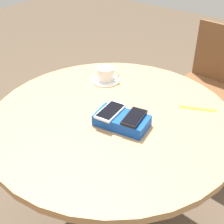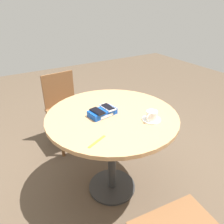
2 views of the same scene
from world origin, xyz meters
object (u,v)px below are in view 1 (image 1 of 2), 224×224
Objects in this scene: phone_white at (110,111)px; chair_far_side at (210,91)px; lanyard_strap at (198,109)px; coffee_cup at (106,74)px; round_table at (112,139)px; phone_black at (134,117)px; phone_box at (122,120)px; saucer at (106,80)px.

chair_far_side reaches higher than phone_white.
phone_white is 0.39m from lanyard_strap.
coffee_cup reaches higher than phone_white.
phone_white is 0.34m from coffee_cup.
phone_black is at bearing 172.32° from round_table.
lanyard_strap is at bearing 103.59° from chair_far_side.
coffee_cup is at bearing -49.85° from phone_white.
chair_far_side is at bearing -91.53° from phone_box.
coffee_cup is at bearing -48.18° from round_table.
saucer is at bearing -49.47° from phone_white.
phone_black is at bearing 142.92° from coffee_cup.
phone_box is 2.05× the size of coffee_cup.
chair_far_side reaches higher than phone_box.
lanyard_strap is (-0.47, -0.03, -0.04)m from coffee_cup.
phone_white is 1.30× the size of coffee_cup.
round_table is 1.18× the size of chair_far_side.
phone_black reaches higher than lanyard_strap.
phone_box is 1.04m from chair_far_side.
coffee_cup reaches higher than saucer.
chair_far_side is at bearing -112.01° from saucer.
saucer is 0.04m from coffee_cup.
chair_far_side is at bearing -76.41° from lanyard_strap.
round_table is at bearing 131.82° from coffee_cup.
saucer is 1.27× the size of coffee_cup.
chair_far_side is (0.02, -0.98, -0.35)m from phone_black.
phone_black is (-0.05, -0.01, 0.03)m from phone_box.
round_table is 0.18m from phone_white.
chair_far_side reaches higher than coffee_cup.
phone_box is at bearing -171.71° from phone_white.
phone_white is 1.06m from chair_far_side.
phone_black is 0.83× the size of lanyard_strap.
phone_black is at bearing 61.85° from lanyard_strap.
lanyard_strap is (-0.26, -0.26, 0.12)m from round_table.
round_table is 0.33m from saucer.
round_table is at bearing -21.94° from phone_box.
coffee_cup is (0.20, -0.22, 0.16)m from round_table.
chair_far_side is (-0.08, -1.00, -0.35)m from phone_white.
phone_box is 0.06m from phone_black.
lanyard_strap is at bearing -175.64° from saucer.
phone_black is 0.95× the size of saucer.
round_table is at bearing 132.24° from saucer.
round_table is 9.38× the size of coffee_cup.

